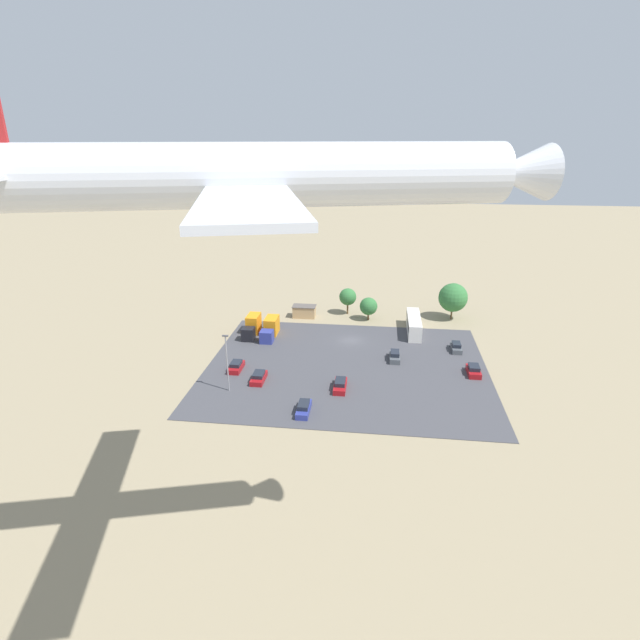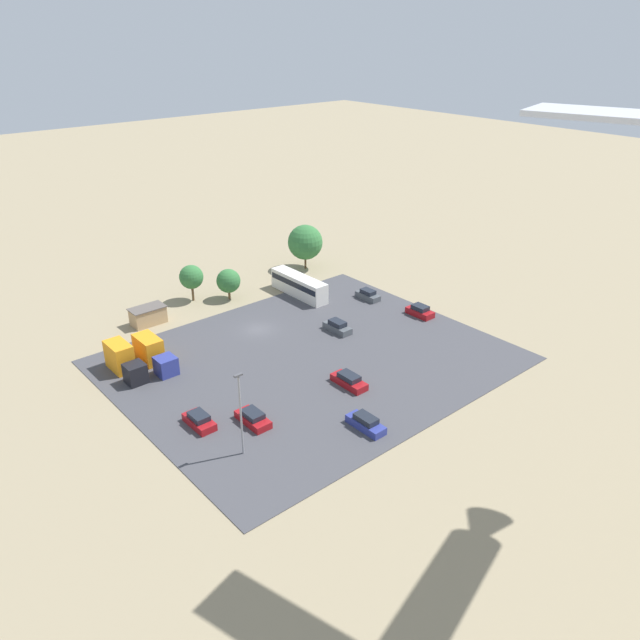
# 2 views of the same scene
# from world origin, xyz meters

# --- Properties ---
(ground_plane) EXTENTS (400.00, 400.00, 0.00)m
(ground_plane) POSITION_xyz_m (0.00, 0.00, 0.00)
(ground_plane) COLOR gray
(parking_lot_surface) EXTENTS (46.73, 38.83, 0.08)m
(parking_lot_surface) POSITION_xyz_m (0.00, 11.45, 0.04)
(parking_lot_surface) COLOR #424247
(parking_lot_surface) RESTS_ON ground
(shed_building) EXTENTS (4.93, 2.87, 2.54)m
(shed_building) POSITION_xyz_m (10.71, -11.79, 1.28)
(shed_building) COLOR tan
(shed_building) RESTS_ON ground
(bus) EXTENTS (2.49, 11.24, 3.21)m
(bus) POSITION_xyz_m (-11.99, -5.71, 1.81)
(bus) COLOR silver
(bus) RESTS_ON ground
(parked_car_0) EXTENTS (1.76, 4.34, 1.59)m
(parked_car_0) POSITION_xyz_m (-8.08, 7.64, 0.74)
(parked_car_0) COLOR #4C5156
(parked_car_0) RESTS_ON ground
(parked_car_1) EXTENTS (1.96, 4.44, 1.42)m
(parked_car_1) POSITION_xyz_m (13.50, 18.09, 0.67)
(parked_car_1) COLOR maroon
(parked_car_1) RESTS_ON ground
(parked_car_2) EXTENTS (1.71, 4.08, 1.52)m
(parked_car_2) POSITION_xyz_m (-19.17, 2.37, 0.71)
(parked_car_2) COLOR #4C5156
(parked_car_2) RESTS_ON ground
(parked_car_3) EXTENTS (1.85, 4.79, 1.50)m
(parked_car_3) POSITION_xyz_m (0.44, 19.17, 0.70)
(parked_car_3) COLOR maroon
(parked_car_3) RESTS_ON ground
(parked_car_4) EXTENTS (1.96, 4.14, 1.57)m
(parked_car_4) POSITION_xyz_m (-20.75, 11.65, 0.73)
(parked_car_4) COLOR maroon
(parked_car_4) RESTS_ON ground
(parked_car_5) EXTENTS (1.73, 4.62, 1.52)m
(parked_car_5) POSITION_xyz_m (4.98, 26.66, 0.71)
(parked_car_5) COLOR navy
(parked_car_5) RESTS_ON ground
(parked_car_6) EXTENTS (1.91, 4.18, 1.46)m
(parked_car_6) POSITION_xyz_m (18.12, 14.75, 0.69)
(parked_car_6) COLOR maroon
(parked_car_6) RESTS_ON ground
(parked_truck_0) EXTENTS (2.36, 7.81, 3.29)m
(parked_truck_0) POSITION_xyz_m (15.62, -0.46, 1.59)
(parked_truck_0) COLOR navy
(parked_truck_0) RESTS_ON ground
(parked_truck_1) EXTENTS (2.30, 7.39, 3.53)m
(parked_truck_1) POSITION_xyz_m (19.32, -0.87, 1.69)
(parked_truck_1) COLOR black
(parked_truck_1) RESTS_ON ground
(tree_near_shed) EXTENTS (6.01, 6.01, 7.78)m
(tree_near_shed) POSITION_xyz_m (-20.34, -14.35, 4.77)
(tree_near_shed) COLOR brown
(tree_near_shed) RESTS_ON ground
(tree_apron_mid) EXTENTS (3.70, 3.70, 4.87)m
(tree_apron_mid) POSITION_xyz_m (-2.90, -11.72, 3.02)
(tree_apron_mid) COLOR brown
(tree_apron_mid) RESTS_ON ground
(tree_apron_far) EXTENTS (3.68, 3.68, 5.74)m
(tree_apron_far) POSITION_xyz_m (1.67, -14.89, 3.88)
(tree_apron_far) COLOR brown
(tree_apron_far) RESTS_ON ground
(light_pole_lot_centre) EXTENTS (0.90, 0.28, 9.15)m
(light_pole_lot_centre) POSITION_xyz_m (17.28, 21.78, 5.09)
(light_pole_lot_centre) COLOR gray
(light_pole_lot_centre) RESTS_ON ground
(airplane) EXTENTS (35.75, 29.64, 8.77)m
(airplane) POSITION_xyz_m (2.16, 56.35, 34.65)
(airplane) COLOR silver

